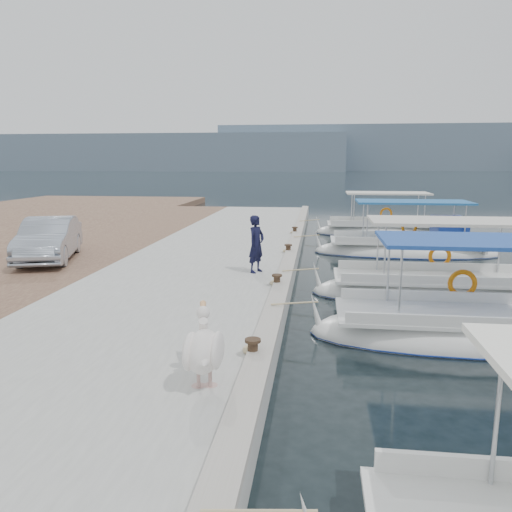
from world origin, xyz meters
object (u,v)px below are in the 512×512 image
at_px(fishing_caique_e, 382,232).
at_px(pelican, 204,349).
at_px(fishing_caique_c, 436,293).
at_px(fishing_caique_b, 459,334).
at_px(parked_car, 49,239).
at_px(fisherman, 256,244).
at_px(fishing_caique_d, 408,250).

xyz_separation_m(fishing_caique_e, pelican, (-5.05, -20.01, 0.96)).
relative_size(fishing_caique_c, fishing_caique_e, 1.00).
bearing_deg(fishing_caique_b, parked_car, 157.91).
xyz_separation_m(fishing_caique_c, fisherman, (-5.23, 0.40, 1.24)).
height_order(fishing_caique_d, fisherman, fisherman).
distance_m(fishing_caique_e, parked_car, 16.76).
relative_size(pelican, parked_car, 0.34).
bearing_deg(fisherman, parked_car, 110.86).
bearing_deg(parked_car, fisherman, -25.80).
bearing_deg(fisherman, fishing_caique_c, -65.54).
height_order(fishing_caique_b, pelican, fishing_caique_b).
bearing_deg(parked_car, fishing_caique_b, -39.88).
relative_size(fishing_caique_e, pelican, 4.77).
height_order(pelican, fisherman, fisherman).
height_order(fishing_caique_d, parked_car, fishing_caique_d).
bearing_deg(fishing_caique_e, fishing_caique_c, -90.06).
xyz_separation_m(fishing_caique_b, pelican, (-4.76, -3.95, 0.96)).
bearing_deg(fishing_caique_b, fishing_caique_d, 86.40).
bearing_deg(fishing_caique_c, fishing_caique_b, -94.45).
bearing_deg(fishing_caique_c, fisherman, 175.60).
bearing_deg(fisherman, fishing_caique_e, 5.50).
relative_size(fishing_caique_e, parked_car, 1.61).
bearing_deg(pelican, fishing_caique_c, 56.06).
height_order(fishing_caique_e, fisherman, fisherman).
height_order(fishing_caique_d, pelican, fishing_caique_d).
xyz_separation_m(fishing_caique_b, fishing_caique_c, (0.27, 3.53, -0.00)).
xyz_separation_m(fishing_caique_d, fishing_caique_e, (-0.36, 5.75, -0.06)).
height_order(fishing_caique_e, pelican, fishing_caique_e).
height_order(fisherman, parked_car, fisherman).
bearing_deg(fisherman, fishing_caique_b, -99.61).
xyz_separation_m(fishing_caique_b, fishing_caique_d, (0.65, 10.32, 0.06)).
xyz_separation_m(fishing_caique_c, pelican, (-5.03, -7.48, 0.96)).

